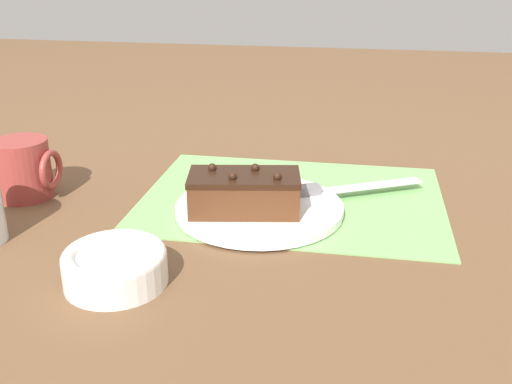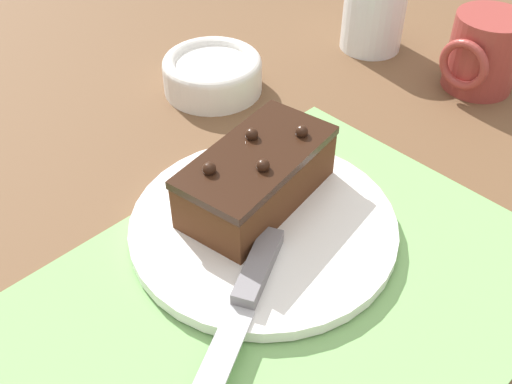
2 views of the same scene
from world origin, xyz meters
name	(u,v)px [view 1 (image 1 of 2)]	position (x,y,z in m)	size (l,w,h in m)	color
ground_plane	(292,199)	(0.00, 0.00, 0.00)	(3.00, 3.00, 0.00)	brown
placemat_woven	(292,198)	(0.00, 0.00, 0.00)	(0.46, 0.34, 0.00)	#7AB266
cake_plate	(259,208)	(-0.04, -0.07, 0.01)	(0.24, 0.24, 0.01)	white
chocolate_cake	(244,192)	(-0.06, -0.09, 0.04)	(0.17, 0.10, 0.06)	#512D19
serving_knife	(320,190)	(0.04, -0.01, 0.02)	(0.24, 0.13, 0.01)	slate
small_bowl	(115,265)	(-0.17, -0.28, 0.02)	(0.12, 0.12, 0.04)	white
coffee_mug	(24,169)	(-0.41, -0.06, 0.05)	(0.10, 0.09, 0.09)	#993833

